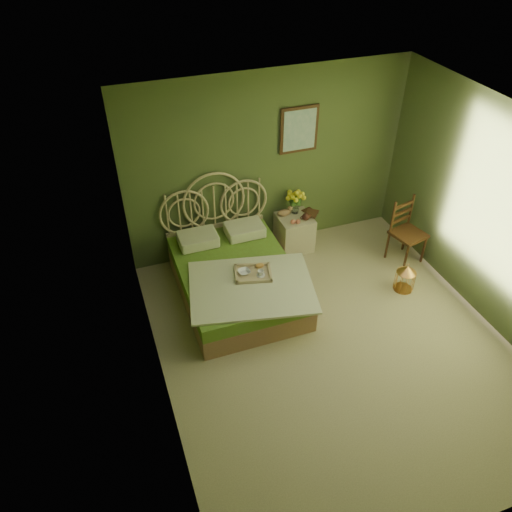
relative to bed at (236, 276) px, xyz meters
name	(u,v)px	position (x,y,z in m)	size (l,w,h in m)	color
floor	(334,345)	(0.81, -1.29, -0.29)	(4.50, 4.50, 0.00)	tan
ceiling	(362,143)	(0.81, -1.29, 2.31)	(4.50, 4.50, 0.00)	silver
wall_back	(268,164)	(0.81, 0.96, 1.01)	(4.00, 4.00, 0.00)	#45562D
wall_left	(153,305)	(-1.19, -1.29, 1.01)	(4.50, 4.50, 0.00)	#45562D
wall_right	(502,223)	(2.81, -1.29, 1.01)	(4.50, 4.50, 0.00)	#45562D
wall_art	(299,130)	(1.23, 0.93, 1.46)	(0.54, 0.04, 0.64)	#37230F
bed	(236,276)	(0.00, 0.00, 0.00)	(1.69, 2.14, 1.32)	#9E724F
nightstand	(294,227)	(1.13, 0.70, 0.06)	(0.48, 0.49, 0.96)	beige
chair	(406,227)	(2.51, -0.05, 0.23)	(0.50, 0.50, 0.94)	#37230F
birdcage	(405,278)	(2.15, -0.69, -0.10)	(0.25, 0.25, 0.39)	#C6823F
book_lower	(306,214)	(1.31, 0.71, 0.25)	(0.16, 0.21, 0.02)	#381E0F
book_upper	(306,212)	(1.31, 0.71, 0.27)	(0.17, 0.23, 0.02)	#472819
cereal_bowl	(244,272)	(0.04, -0.24, 0.24)	(0.15, 0.15, 0.04)	white
coffee_cup	(261,273)	(0.22, -0.35, 0.26)	(0.08, 0.08, 0.07)	white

